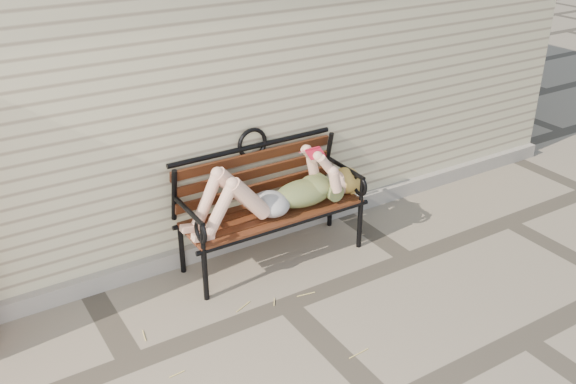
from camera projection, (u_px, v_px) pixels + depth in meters
ground at (287, 305)px, 5.00m from camera, size 80.00×80.00×0.00m
house_wall at (134, 36)px, 6.61m from camera, size 8.00×4.00×3.00m
foundation_strip at (230, 242)px, 5.70m from camera, size 8.00×0.10×0.15m
garden_bench at (267, 190)px, 5.40m from camera, size 1.71×0.68×1.11m
reading_woman at (276, 192)px, 5.29m from camera, size 1.61×0.37×0.51m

